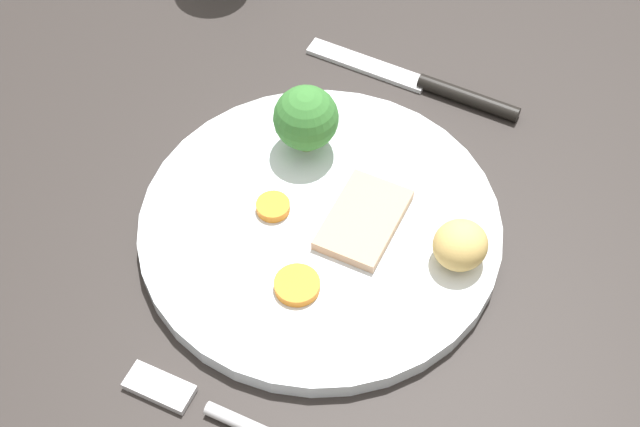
% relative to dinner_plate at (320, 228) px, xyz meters
% --- Properties ---
extents(dining_table, '(1.20, 0.84, 0.04)m').
position_rel_dinner_plate_xyz_m(dining_table, '(0.03, -0.01, -0.02)').
color(dining_table, '#2B2623').
rests_on(dining_table, ground).
extents(dinner_plate, '(0.26, 0.26, 0.01)m').
position_rel_dinner_plate_xyz_m(dinner_plate, '(0.00, 0.00, 0.00)').
color(dinner_plate, white).
rests_on(dinner_plate, dining_table).
extents(meat_slice_main, '(0.07, 0.05, 0.01)m').
position_rel_dinner_plate_xyz_m(meat_slice_main, '(0.01, -0.03, 0.01)').
color(meat_slice_main, tan).
rests_on(meat_slice_main, dinner_plate).
extents(roast_potato_left, '(0.05, 0.05, 0.03)m').
position_rel_dinner_plate_xyz_m(roast_potato_left, '(0.01, -0.10, 0.02)').
color(roast_potato_left, '#D8B260').
rests_on(roast_potato_left, dinner_plate).
extents(carrot_coin_front, '(0.02, 0.02, 0.01)m').
position_rel_dinner_plate_xyz_m(carrot_coin_front, '(-0.00, 0.04, 0.01)').
color(carrot_coin_front, orange).
rests_on(carrot_coin_front, dinner_plate).
extents(carrot_coin_back, '(0.03, 0.03, 0.01)m').
position_rel_dinner_plate_xyz_m(carrot_coin_back, '(-0.06, -0.01, 0.01)').
color(carrot_coin_back, orange).
rests_on(carrot_coin_back, dinner_plate).
extents(broccoli_floret, '(0.05, 0.05, 0.06)m').
position_rel_dinner_plate_xyz_m(broccoli_floret, '(0.06, 0.04, 0.04)').
color(broccoli_floret, '#8CB766').
rests_on(broccoli_floret, dinner_plate).
extents(fork, '(0.02, 0.15, 0.01)m').
position_rel_dinner_plate_xyz_m(fork, '(-0.16, -0.01, -0.00)').
color(fork, silver).
rests_on(fork, dining_table).
extents(knife, '(0.02, 0.19, 0.01)m').
position_rel_dinner_plate_xyz_m(knife, '(0.17, -0.02, -0.00)').
color(knife, black).
rests_on(knife, dining_table).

